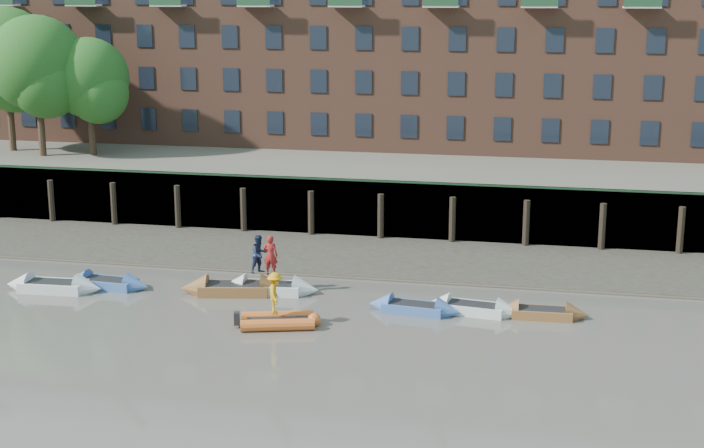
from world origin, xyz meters
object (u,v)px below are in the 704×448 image
(rowboat_6, at_px, (542,313))
(rib_tender, at_px, (281,321))
(rowboat_5, at_px, (473,308))
(person_rower_b, at_px, (259,254))
(person_rower_a, at_px, (270,255))
(rowboat_3, at_px, (270,288))
(rowboat_1, at_px, (107,283))
(person_rib_crew, at_px, (275,293))
(rowboat_4, at_px, (414,308))
(rowboat_0, at_px, (54,286))
(rowboat_2, at_px, (234,289))

(rowboat_6, height_order, rib_tender, rowboat_6)
(rowboat_5, height_order, person_rower_b, person_rower_b)
(person_rower_a, relative_size, person_rower_b, 1.04)
(rowboat_6, distance_m, rib_tender, 11.12)
(rib_tender, bearing_deg, rowboat_3, 96.04)
(rowboat_1, bearing_deg, person_rower_b, 11.91)
(person_rib_crew, bearing_deg, rowboat_4, -79.06)
(rowboat_6, bearing_deg, rowboat_5, 179.19)
(rowboat_1, height_order, person_rower_a, person_rower_a)
(rowboat_1, distance_m, rowboat_6, 20.06)
(rowboat_0, xyz_separation_m, person_rower_b, (9.39, 1.93, 1.56))
(rowboat_2, relative_size, rowboat_6, 1.28)
(person_rower_b, bearing_deg, rowboat_3, -68.23)
(rowboat_0, relative_size, rib_tender, 1.38)
(rowboat_5, bearing_deg, rowboat_6, 8.68)
(rib_tender, distance_m, person_rower_a, 4.86)
(rowboat_0, bearing_deg, person_rower_a, 7.06)
(rowboat_5, xyz_separation_m, person_rib_crew, (-7.90, -3.30, 1.20))
(rowboat_4, xyz_separation_m, rowboat_6, (5.44, 0.48, -0.01))
(rowboat_5, xyz_separation_m, rowboat_6, (2.92, 0.05, -0.01))
(rib_tender, bearing_deg, rowboat_4, 13.26)
(person_rib_crew, bearing_deg, rowboat_2, 21.75)
(person_rower_a, xyz_separation_m, person_rib_crew, (1.44, -4.24, -0.41))
(rowboat_2, distance_m, rowboat_3, 1.62)
(rib_tender, bearing_deg, rowboat_6, 1.53)
(rowboat_2, height_order, rowboat_4, rowboat_2)
(person_rower_b, bearing_deg, rib_tender, -115.35)
(rowboat_5, height_order, rib_tender, rowboat_5)
(rowboat_1, bearing_deg, rowboat_4, 2.21)
(rowboat_6, distance_m, person_rib_crew, 11.40)
(rib_tender, xyz_separation_m, person_rower_b, (-2.27, 4.47, 1.54))
(rowboat_3, height_order, rowboat_5, rowboat_3)
(person_rib_crew, bearing_deg, rowboat_5, -84.44)
(rowboat_2, distance_m, person_rower_b, 1.96)
(rowboat_3, distance_m, person_rower_b, 1.64)
(rib_tender, bearing_deg, person_rower_b, 100.69)
(rowboat_1, xyz_separation_m, person_rower_a, (7.79, 0.69, 1.61))
(person_rower_b, bearing_deg, rowboat_1, 134.81)
(rowboat_3, bearing_deg, rowboat_0, -173.64)
(rib_tender, bearing_deg, rowboat_0, 151.48)
(rowboat_0, relative_size, rowboat_3, 1.01)
(rowboat_1, relative_size, rowboat_4, 1.02)
(rowboat_2, xyz_separation_m, rowboat_4, (8.47, -0.95, -0.04))
(rowboat_4, bearing_deg, rowboat_0, -172.07)
(rowboat_4, relative_size, person_rower_a, 2.26)
(rowboat_0, bearing_deg, rowboat_4, -1.53)
(rowboat_0, distance_m, rowboat_4, 16.82)
(rowboat_0, xyz_separation_m, rowboat_3, (9.89, 1.79, -0.00))
(rowboat_2, relative_size, person_rower_a, 2.74)
(rib_tender, xyz_separation_m, person_rower_a, (-1.68, 4.28, 1.58))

